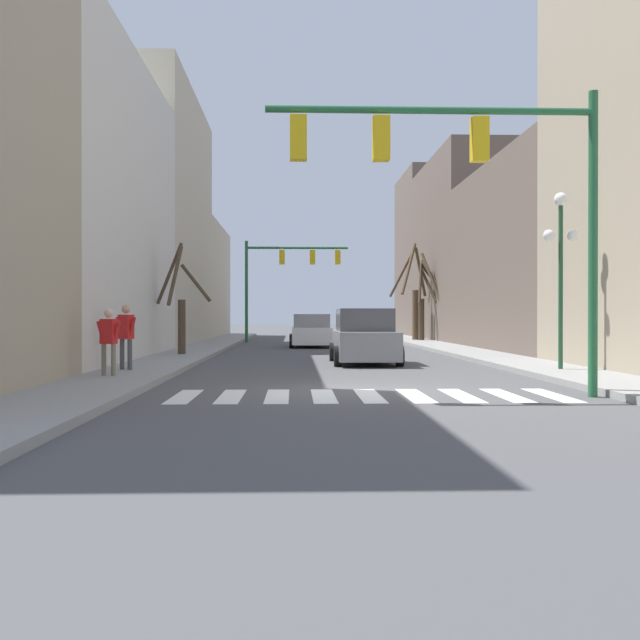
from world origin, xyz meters
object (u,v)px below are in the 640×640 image
Objects in this scene: street_lamp_right_corner at (561,245)px; street_tree_right_near at (180,306)px; pedestrian_waiting_at_curb at (126,331)px; street_tree_left_near at (414,298)px; traffic_signal_far at (285,268)px; pedestrian_on_left_sidewalk at (109,336)px; car_driving_away_lane at (311,332)px; street_tree_left_far at (427,297)px; traffic_signal_near at (470,170)px; car_parked_left_mid at (370,328)px; car_parked_right_near at (364,338)px.

street_lamp_right_corner is 14.00m from street_tree_right_near.
street_tree_right_near is (0.21, 8.00, 0.78)m from pedestrian_waiting_at_curb.
street_lamp_right_corner is 0.82× the size of street_tree_left_near.
traffic_signal_far is 3.82× the size of pedestrian_on_left_sidewalk.
street_tree_left_far reaches higher than car_driving_away_lane.
pedestrian_on_left_sidewalk is (-7.76, 3.64, -3.27)m from traffic_signal_near.
street_tree_left_near is at bearing -146.81° from car_parked_left_mid.
street_tree_left_far reaches higher than pedestrian_waiting_at_curb.
traffic_signal_far is at bearing 107.46° from street_lamp_right_corner.
traffic_signal_far is 20.14m from car_parked_right_near.
traffic_signal_far is 1.29× the size of car_parked_right_near.
pedestrian_on_left_sidewalk is 28.77m from street_tree_left_near.
pedestrian_waiting_at_curb is 0.30× the size of street_tree_left_near.
street_lamp_right_corner is at bearing -35.66° from street_tree_right_near.
street_tree_left_near is at bearing 89.99° from street_lamp_right_corner.
street_tree_right_near reaches higher than car_parked_left_mid.
pedestrian_waiting_at_curb is at bearing -16.80° from car_driving_away_lane.
pedestrian_waiting_at_curb is 1.08× the size of pedestrian_on_left_sidewalk.
street_tree_left_near reaches higher than street_tree_left_far.
car_parked_right_near is at bearing 6.39° from car_driving_away_lane.
pedestrian_on_left_sidewalk is (-3.83, -26.21, -3.32)m from traffic_signal_far.
street_tree_left_far reaches higher than car_parked_left_mid.
traffic_signal_near reaches higher than pedestrian_on_left_sidewalk.
street_tree_left_near is at bearing 82.89° from traffic_signal_near.
pedestrian_waiting_at_curb is 27.00m from street_tree_left_near.
traffic_signal_near is 4.03× the size of pedestrian_on_left_sidewalk.
street_tree_left_far is (6.84, 5.81, 1.88)m from car_driving_away_lane.
pedestrian_waiting_at_curb is 0.41× the size of street_tree_right_near.
street_lamp_right_corner is 1.10× the size of car_driving_away_lane.
pedestrian_waiting_at_curb is at bearing -99.05° from traffic_signal_far.
street_tree_right_near reaches higher than car_parked_right_near.
street_tree_left_far is at bearing -16.13° from car_parked_right_near.
car_driving_away_lane is 1.03× the size of car_parked_left_mid.
car_driving_away_lane is 11.09m from car_parked_left_mid.
street_tree_right_near is (-11.31, 8.12, -1.52)m from street_lamp_right_corner.
street_tree_right_near is (0.18, 9.96, 0.85)m from pedestrian_on_left_sidewalk.
street_tree_right_near is at bearing 119.12° from traffic_signal_near.
street_lamp_right_corner is at bearing -145.37° from pedestrian_waiting_at_curb.
street_tree_right_near is (-3.65, -16.25, -2.47)m from traffic_signal_far.
traffic_signal_far is at bearing 104.43° from pedestrian_on_left_sidewalk.
traffic_signal_far is at bearing 173.50° from street_tree_left_far.
street_tree_left_far is (0.60, -1.07, 0.04)m from street_tree_left_near.
pedestrian_on_left_sidewalk is 0.38× the size of street_tree_right_near.
car_parked_left_mid is at bearing 87.50° from traffic_signal_near.
street_tree_right_near is (-9.03, -19.86, 1.15)m from car_parked_left_mid.
car_driving_away_lane is at bearing -78.12° from traffic_signal_far.
street_tree_left_near is at bearing -13.68° from car_parked_right_near.
pedestrian_waiting_at_curb is (-6.72, -4.63, 0.33)m from car_parked_right_near.
street_tree_left_far is (2.88, -4.55, 1.86)m from car_parked_left_mid.
traffic_signal_far reaches higher than street_tree_left_near.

